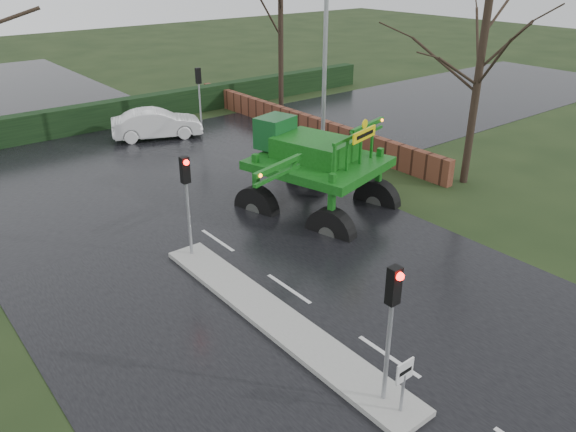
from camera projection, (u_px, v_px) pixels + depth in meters
ground at (389, 357)px, 14.03m from camera, size 140.00×140.00×0.00m
road_main at (189, 221)px, 21.09m from camera, size 14.00×80.00×0.02m
road_cross at (123, 176)px, 25.34m from camera, size 80.00×12.00×0.02m
median_island at (275, 318)px, 15.38m from camera, size 1.20×10.00×0.16m
hedge_row at (60, 123)px, 30.67m from camera, size 44.00×0.90×1.50m
brick_wall at (301, 124)px, 31.02m from camera, size 0.40×20.00×1.20m
keep_left_sign at (404, 378)px, 11.78m from camera, size 0.50×0.07×1.35m
traffic_signal_near at (392, 307)px, 11.48m from camera, size 0.26×0.33×3.52m
traffic_signal_mid at (186, 185)px, 17.49m from camera, size 0.26×0.33×3.52m
traffic_signal_far at (199, 85)px, 30.74m from camera, size 0.26×0.33×3.52m
street_light_right at (320, 33)px, 24.60m from camera, size 3.85×0.30×10.00m
tree_right_near at (480, 62)px, 22.56m from camera, size 5.60×5.60×9.64m
tree_right_far at (281, 2)px, 33.46m from camera, size 7.00×7.00×12.05m
crop_sprayer at (327, 173)px, 19.37m from camera, size 8.37×6.19×4.81m
white_sedan at (158, 138)px, 30.62m from camera, size 5.01×3.27×1.56m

